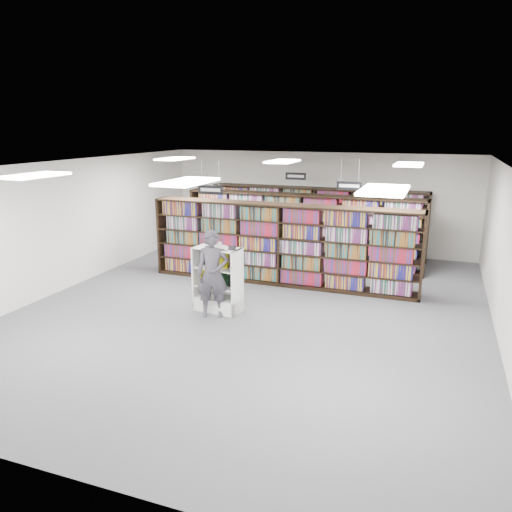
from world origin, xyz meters
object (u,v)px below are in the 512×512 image
(open_book, at_px, (220,247))
(shopper, at_px, (213,274))
(endcap_display, at_px, (219,289))
(bookshelf_row_near, at_px, (281,245))

(open_book, xyz_separation_m, shopper, (-0.06, -0.27, -0.54))
(endcap_display, bearing_deg, shopper, -78.72)
(bookshelf_row_near, bearing_deg, shopper, -104.30)
(bookshelf_row_near, height_order, shopper, bookshelf_row_near)
(bookshelf_row_near, xyz_separation_m, open_book, (-0.63, -2.43, 0.43))
(bookshelf_row_near, bearing_deg, endcap_display, -107.15)
(shopper, bearing_deg, endcap_display, 74.56)
(bookshelf_row_near, distance_m, endcap_display, 2.50)
(bookshelf_row_near, bearing_deg, open_book, -104.50)
(endcap_display, relative_size, shopper, 0.77)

